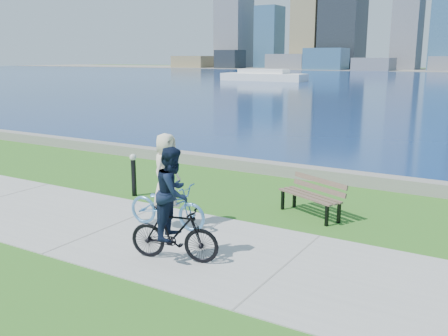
% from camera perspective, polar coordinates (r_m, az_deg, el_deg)
% --- Properties ---
extents(ground, '(320.00, 320.00, 0.00)m').
position_cam_1_polar(ground, '(8.74, 6.82, -11.23)').
color(ground, '#286219').
rests_on(ground, ground).
extents(concrete_path, '(80.00, 3.50, 0.02)m').
position_cam_1_polar(concrete_path, '(8.74, 6.82, -11.17)').
color(concrete_path, '#9E9E99').
rests_on(concrete_path, ground).
extents(seawall, '(90.00, 0.50, 0.35)m').
position_cam_1_polar(seawall, '(14.30, 17.11, -1.46)').
color(seawall, slate).
rests_on(seawall, ground).
extents(ferry_near, '(12.52, 3.58, 1.70)m').
position_cam_1_polar(ferry_near, '(73.68, 4.53, 10.44)').
color(ferry_near, white).
rests_on(ferry_near, ground).
extents(park_bench, '(1.71, 1.19, 0.84)m').
position_cam_1_polar(park_bench, '(11.40, 10.14, -2.87)').
color(park_bench, black).
rests_on(park_bench, ground).
extents(bollard_lamp, '(0.18, 0.18, 1.10)m').
position_cam_1_polar(bollard_lamp, '(12.97, -10.30, -0.44)').
color(bollard_lamp, black).
rests_on(bollard_lamp, ground).
extents(cyclist_woman, '(0.80, 1.84, 1.99)m').
position_cam_1_polar(cyclist_woman, '(10.41, -6.56, -2.85)').
color(cyclist_woman, '#518EC6').
rests_on(cyclist_woman, ground).
extents(cyclist_man, '(0.87, 1.69, 2.03)m').
position_cam_1_polar(cyclist_man, '(8.68, -5.78, -5.20)').
color(cyclist_man, black).
rests_on(cyclist_man, ground).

